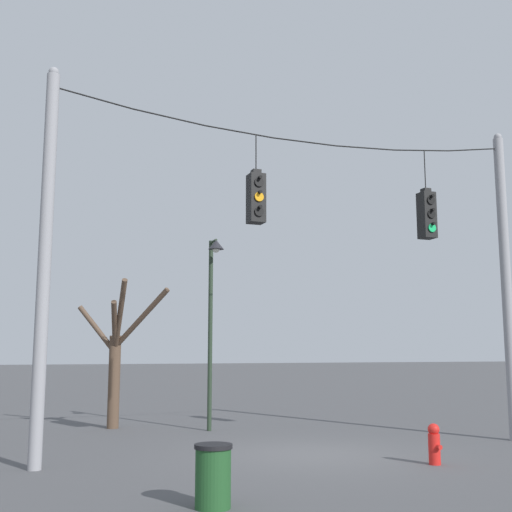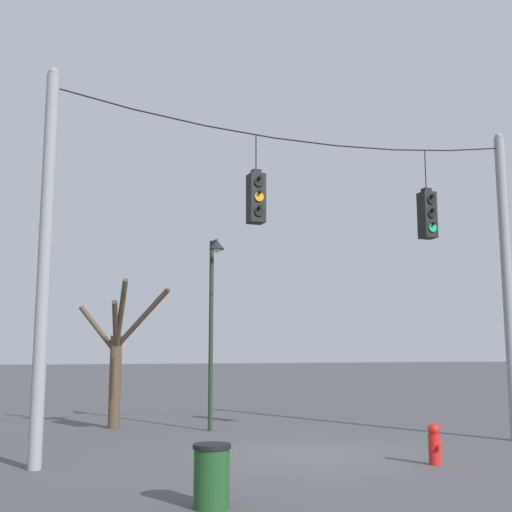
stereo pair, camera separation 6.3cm
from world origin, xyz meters
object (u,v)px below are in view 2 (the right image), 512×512
(utility_pole_right, at_px, (507,282))
(traffic_light_near_right_pole, at_px, (427,214))
(utility_pole_left, at_px, (45,260))
(trash_bin, at_px, (212,476))
(traffic_light_over_intersection, at_px, (256,198))
(street_lamp, at_px, (213,296))
(bare_tree, at_px, (117,358))
(fire_hydrant, at_px, (434,444))

(utility_pole_right, bearing_deg, traffic_light_near_right_pole, -179.80)
(utility_pole_left, bearing_deg, utility_pole_right, 0.00)
(utility_pole_right, height_order, trash_bin, utility_pole_right)
(utility_pole_right, xyz_separation_m, traffic_light_near_right_pole, (-2.26, -0.01, 1.52))
(trash_bin, bearing_deg, traffic_light_over_intersection, 61.47)
(traffic_light_near_right_pole, height_order, street_lamp, traffic_light_near_right_pole)
(trash_bin, bearing_deg, utility_pole_left, 119.27)
(utility_pole_right, height_order, traffic_light_over_intersection, utility_pole_right)
(traffic_light_over_intersection, xyz_separation_m, trash_bin, (-2.08, -3.83, -4.92))
(traffic_light_over_intersection, bearing_deg, street_lamp, 85.47)
(utility_pole_right, xyz_separation_m, bare_tree, (-8.58, 5.66, -1.87))
(traffic_light_over_intersection, distance_m, bare_tree, 6.91)
(utility_pole_left, height_order, trash_bin, utility_pole_left)
(fire_hydrant, bearing_deg, traffic_light_near_right_pole, 53.19)
(traffic_light_over_intersection, relative_size, fire_hydrant, 2.59)
(utility_pole_right, height_order, fire_hydrant, utility_pole_right)
(traffic_light_over_intersection, distance_m, fire_hydrant, 6.06)
(utility_pole_left, height_order, street_lamp, utility_pole_left)
(utility_pole_right, distance_m, street_lamp, 7.55)
(bare_tree, xyz_separation_m, fire_hydrant, (4.77, -7.74, -1.54))
(traffic_light_near_right_pole, height_order, trash_bin, traffic_light_near_right_pole)
(utility_pole_right, relative_size, traffic_light_over_intersection, 3.90)
(bare_tree, relative_size, fire_hydrant, 5.31)
(street_lamp, bearing_deg, traffic_light_near_right_pole, -46.39)
(utility_pole_right, distance_m, fire_hydrant, 5.52)
(utility_pole_left, xyz_separation_m, fire_hydrant, (7.02, -2.08, -3.41))
(traffic_light_near_right_pole, bearing_deg, street_lamp, 133.61)
(trash_bin, bearing_deg, street_lamp, 73.27)
(traffic_light_near_right_pole, distance_m, trash_bin, 8.94)
(street_lamp, bearing_deg, utility_pole_right, -33.84)
(utility_pole_left, bearing_deg, trash_bin, -60.73)
(fire_hydrant, bearing_deg, bare_tree, 121.66)
(bare_tree, distance_m, fire_hydrant, 9.22)
(utility_pole_left, relative_size, bare_tree, 1.90)
(traffic_light_near_right_pole, bearing_deg, traffic_light_over_intersection, -180.00)
(bare_tree, bearing_deg, street_lamp, -32.15)
(utility_pole_right, bearing_deg, trash_bin, -156.15)
(utility_pole_left, bearing_deg, street_lamp, 42.60)
(utility_pole_right, relative_size, street_lamp, 1.48)
(utility_pole_right, bearing_deg, bare_tree, 146.61)
(street_lamp, height_order, fire_hydrant, street_lamp)
(traffic_light_near_right_pole, bearing_deg, bare_tree, 138.16)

